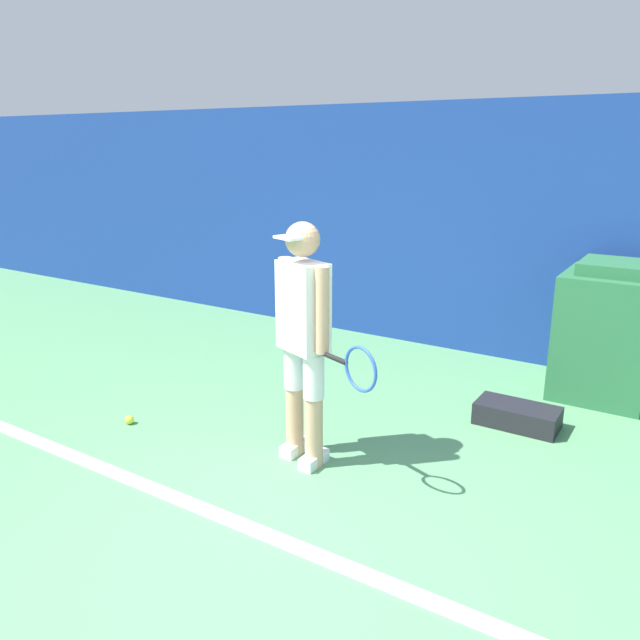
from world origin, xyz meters
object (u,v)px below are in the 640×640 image
Objects in this scene: tennis_player at (304,334)px; covered_chair at (606,332)px; tennis_ball at (129,420)px; equipment_bag at (517,415)px.

tennis_player reaches higher than covered_chair.
covered_chair is at bearing 41.49° from tennis_ball.
tennis_player is at bearing 10.36° from tennis_ball.
tennis_ball is 2.96m from equipment_bag.
tennis_player is 2.78m from covered_chair.
tennis_player is 23.73× the size of tennis_ball.
tennis_ball is 0.11× the size of equipment_bag.
tennis_player reaches higher than tennis_ball.
tennis_ball is at bearing -148.06° from equipment_bag.
tennis_ball is 0.06× the size of covered_chair.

